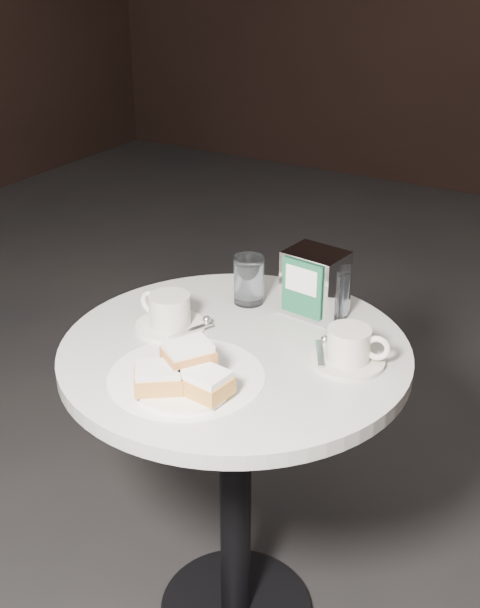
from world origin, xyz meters
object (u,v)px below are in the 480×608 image
cafe_table (235,428)px  water_glass_left (249,281)px  coffee_cup_right (349,349)px  water_glass_right (332,291)px  beignet_plate (184,377)px  coffee_cup_left (170,314)px  napkin_dispenser (315,283)px

cafe_table → water_glass_left: 0.32m
coffee_cup_right → water_glass_right: water_glass_right is taller
beignet_plate → coffee_cup_right: beignet_plate is taller
beignet_plate → water_glass_right: bearing=76.0°
coffee_cup_right → water_glass_left: 0.32m
cafe_table → beignet_plate: size_ratio=3.49×
coffee_cup_right → water_glass_left: size_ratio=1.59×
coffee_cup_left → beignet_plate: bearing=-41.7°
water_glass_left → water_glass_right: water_glass_right is taller
beignet_plate → water_glass_right: size_ratio=1.82×
water_glass_right → coffee_cup_right: bearing=-55.9°
water_glass_left → napkin_dispenser: size_ratio=0.76×
coffee_cup_left → water_glass_right: 0.35m
beignet_plate → cafe_table: bearing=92.1°
coffee_cup_right → cafe_table: bearing=-179.8°
cafe_table → coffee_cup_left: bearing=-178.7°
coffee_cup_left → water_glass_right: size_ratio=1.38×
coffee_cup_right → napkin_dispenser: size_ratio=1.22×
cafe_table → coffee_cup_right: size_ratio=4.34×
coffee_cup_right → water_glass_left: bearing=142.4°
napkin_dispenser → coffee_cup_right: bearing=-39.3°
coffee_cup_left → napkin_dispenser: napkin_dispenser is taller
beignet_plate → coffee_cup_left: beignet_plate is taller
beignet_plate → water_glass_left: 0.38m
napkin_dispenser → water_glass_left: bearing=-162.8°
water_glass_left → napkin_dispenser: 0.15m
water_glass_right → napkin_dispenser: size_ratio=0.83×
water_glass_left → cafe_table: bearing=-67.8°
water_glass_left → water_glass_right: 0.19m
coffee_cup_right → napkin_dispenser: napkin_dispenser is taller
cafe_table → beignet_plate: (0.01, -0.19, 0.23)m
napkin_dispenser → coffee_cup_left: bearing=-129.3°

